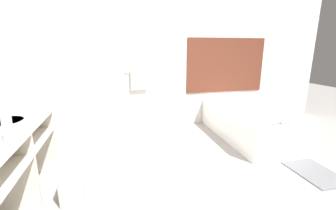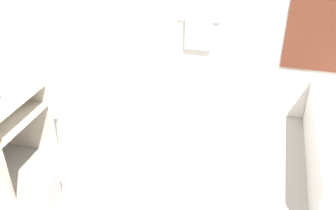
{
  "view_description": "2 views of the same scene",
  "coord_description": "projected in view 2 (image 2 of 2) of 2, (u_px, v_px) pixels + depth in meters",
  "views": [
    {
      "loc": [
        -0.78,
        -2.11,
        1.56
      ],
      "look_at": [
        -0.09,
        0.7,
        0.82
      ],
      "focal_mm": 24.0,
      "sensor_mm": 36.0,
      "label": 1
    },
    {
      "loc": [
        0.46,
        -1.96,
        2.48
      ],
      "look_at": [
        -0.28,
        0.74,
        0.81
      ],
      "focal_mm": 40.0,
      "sensor_mm": 36.0,
      "label": 2
    }
  ],
  "objects": [
    {
      "name": "waste_bin",
      "position": [
        43.0,
        190.0,
        3.32
      ],
      "size": [
        0.22,
        0.22,
        0.28
      ],
      "color": "#B2B2B2",
      "rests_on": "ground_plane"
    },
    {
      "name": "wall_back_with_blinds",
      "position": [
        233.0,
        2.0,
        4.15
      ],
      "size": [
        7.4,
        0.13,
        2.7
      ],
      "color": "white",
      "rests_on": "ground_plane"
    }
  ]
}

